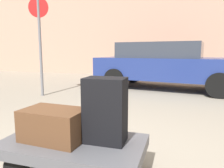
% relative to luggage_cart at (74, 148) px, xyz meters
% --- Properties ---
extents(luggage_cart, '(1.30, 0.72, 0.34)m').
position_rel_luggage_cart_xyz_m(luggage_cart, '(0.00, 0.00, 0.00)').
color(luggage_cart, '#4C4C51').
rests_on(luggage_cart, ground_plane).
extents(duffel_bag_brown_rear_left, '(0.59, 0.39, 0.29)m').
position_rel_luggage_cart_xyz_m(duffel_bag_brown_rear_left, '(-0.18, -0.03, 0.22)').
color(duffel_bag_brown_rear_left, '#51331E').
rests_on(duffel_bag_brown_rear_left, luggage_cart).
extents(suitcase_black_rear_right, '(0.37, 0.25, 0.58)m').
position_rel_luggage_cart_xyz_m(suitcase_black_rear_right, '(0.29, 0.07, 0.36)').
color(suitcase_black_rear_right, black).
rests_on(suitcase_black_rear_right, luggage_cart).
extents(parked_car, '(4.51, 2.38, 1.42)m').
position_rel_luggage_cart_xyz_m(parked_car, '(0.53, 5.13, 0.49)').
color(parked_car, navy).
rests_on(parked_car, ground_plane).
extents(no_parking_sign, '(0.49, 0.16, 2.49)m').
position_rel_luggage_cart_xyz_m(no_parking_sign, '(-2.49, 3.06, 1.26)').
color(no_parking_sign, slate).
rests_on(no_parking_sign, ground_plane).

